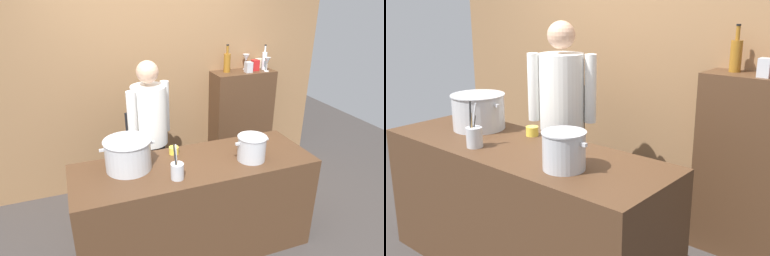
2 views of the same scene
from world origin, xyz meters
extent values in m
plane|color=#383330|center=(0.00, 0.00, 0.00)|extent=(8.00, 8.00, 0.00)
cube|color=olive|center=(0.00, 1.40, 1.50)|extent=(4.40, 0.10, 3.00)
cube|color=#472D1C|center=(0.00, 0.00, 0.45)|extent=(2.07, 0.70, 0.90)
cube|color=#472D1C|center=(1.08, 1.19, 0.66)|extent=(0.76, 0.32, 1.32)
cylinder|color=black|center=(-0.14, 0.70, 0.42)|extent=(0.14, 0.14, 0.84)
cylinder|color=black|center=(-0.31, 0.60, 0.42)|extent=(0.14, 0.14, 0.84)
cylinder|color=white|center=(-0.22, 0.65, 1.13)|extent=(0.34, 0.34, 0.58)
cube|color=black|center=(-0.31, 0.81, 0.89)|extent=(0.27, 0.17, 0.52)
cylinder|color=white|center=(-0.03, 0.77, 1.16)|extent=(0.09, 0.09, 0.52)
cylinder|color=white|center=(-0.41, 0.54, 1.16)|extent=(0.09, 0.09, 0.52)
sphere|color=tan|center=(-0.22, 0.65, 1.55)|extent=(0.21, 0.21, 0.21)
cylinder|color=#B7BABF|center=(-0.54, 0.11, 1.02)|extent=(0.37, 0.37, 0.25)
cylinder|color=#B7BABF|center=(-0.54, 0.11, 1.15)|extent=(0.39, 0.39, 0.01)
cube|color=#B7BABF|center=(-0.75, 0.11, 1.10)|extent=(0.04, 0.02, 0.02)
cube|color=#B7BABF|center=(-0.34, 0.11, 1.10)|extent=(0.04, 0.02, 0.02)
cylinder|color=#B7BABF|center=(0.48, -0.11, 1.00)|extent=(0.24, 0.24, 0.21)
cylinder|color=#B7BABF|center=(0.48, -0.11, 1.11)|extent=(0.25, 0.25, 0.01)
cube|color=#B7BABF|center=(0.34, -0.11, 1.07)|extent=(0.04, 0.02, 0.02)
cube|color=#B7BABF|center=(0.61, -0.11, 1.07)|extent=(0.04, 0.02, 0.02)
cylinder|color=#B7BABF|center=(-0.22, -0.18, 0.97)|extent=(0.10, 0.10, 0.13)
cylinder|color=olive|center=(-0.23, -0.19, 1.02)|extent=(0.05, 0.03, 0.20)
cylinder|color=#B7BABF|center=(-0.23, -0.18, 1.05)|extent=(0.02, 0.06, 0.26)
cylinder|color=#262626|center=(-0.23, -0.18, 1.01)|extent=(0.01, 0.05, 0.18)
cylinder|color=#262626|center=(-0.24, -0.19, 1.06)|extent=(0.03, 0.04, 0.28)
cylinder|color=yellow|center=(-0.12, 0.23, 0.93)|extent=(0.09, 0.09, 0.06)
cylinder|color=silver|center=(1.36, 1.19, 1.43)|extent=(0.06, 0.06, 0.21)
cylinder|color=silver|center=(1.36, 1.19, 1.57)|extent=(0.02, 0.02, 0.08)
cylinder|color=black|center=(1.36, 1.19, 1.62)|extent=(0.02, 0.02, 0.01)
cylinder|color=#8C5919|center=(0.88, 1.23, 1.43)|extent=(0.08, 0.08, 0.22)
cylinder|color=#8C5919|center=(0.88, 1.23, 1.59)|extent=(0.03, 0.03, 0.10)
cylinder|color=black|center=(0.88, 1.23, 1.64)|extent=(0.03, 0.03, 0.01)
cylinder|color=silver|center=(1.34, 1.09, 1.33)|extent=(0.06, 0.06, 0.01)
cylinder|color=silver|center=(1.34, 1.09, 1.37)|extent=(0.01, 0.01, 0.09)
cone|color=silver|center=(1.34, 1.09, 1.45)|extent=(0.07, 0.07, 0.08)
cylinder|color=silver|center=(1.15, 1.27, 1.33)|extent=(0.06, 0.06, 0.01)
cylinder|color=silver|center=(1.15, 1.27, 1.37)|extent=(0.01, 0.01, 0.09)
cone|color=silver|center=(1.15, 1.27, 1.46)|extent=(0.08, 0.08, 0.09)
cube|color=red|center=(1.23, 1.18, 1.39)|extent=(0.08, 0.08, 0.13)
cube|color=#B2B2B7|center=(1.11, 1.13, 1.38)|extent=(0.08, 0.08, 0.12)
cube|color=beige|center=(1.35, 1.29, 1.38)|extent=(0.07, 0.07, 0.11)
camera|label=1|loc=(-0.93, -2.39, 2.32)|focal=32.12mm
camera|label=2|loc=(2.05, -1.87, 1.81)|focal=42.41mm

